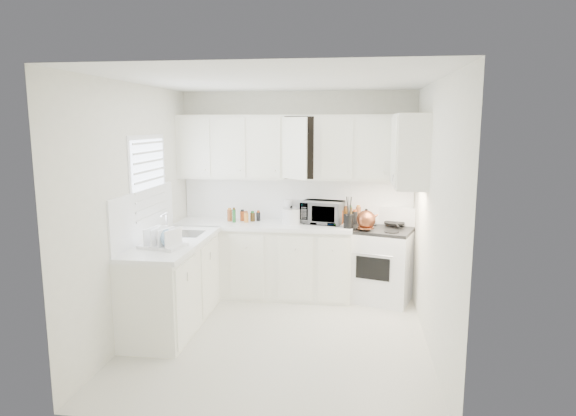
% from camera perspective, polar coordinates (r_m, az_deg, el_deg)
% --- Properties ---
extents(floor, '(3.20, 3.20, 0.00)m').
position_cam_1_polar(floor, '(5.37, -1.01, -14.53)').
color(floor, silver).
rests_on(floor, ground).
extents(ceiling, '(3.20, 3.20, 0.00)m').
position_cam_1_polar(ceiling, '(4.92, -1.10, 14.30)').
color(ceiling, white).
rests_on(ceiling, ground).
extents(wall_back, '(3.00, 0.00, 3.00)m').
position_cam_1_polar(wall_back, '(6.55, 1.03, 1.73)').
color(wall_back, white).
rests_on(wall_back, ground).
extents(wall_front, '(3.00, 0.00, 3.00)m').
position_cam_1_polar(wall_front, '(3.45, -5.04, -5.50)').
color(wall_front, white).
rests_on(wall_front, ground).
extents(wall_left, '(0.00, 3.20, 3.20)m').
position_cam_1_polar(wall_left, '(5.42, -16.95, -0.35)').
color(wall_left, white).
rests_on(wall_left, ground).
extents(wall_right, '(0.00, 3.20, 3.20)m').
position_cam_1_polar(wall_right, '(4.99, 16.23, -1.14)').
color(wall_right, white).
rests_on(wall_right, ground).
extents(window_blinds, '(0.06, 0.96, 1.06)m').
position_cam_1_polar(window_blinds, '(5.69, -15.44, 2.72)').
color(window_blinds, white).
rests_on(window_blinds, wall_left).
extents(lower_cabinets_back, '(2.22, 0.60, 0.90)m').
position_cam_1_polar(lower_cabinets_back, '(6.49, -2.73, -6.02)').
color(lower_cabinets_back, white).
rests_on(lower_cabinets_back, floor).
extents(lower_cabinets_left, '(0.60, 1.60, 0.90)m').
position_cam_1_polar(lower_cabinets_left, '(5.68, -12.91, -8.55)').
color(lower_cabinets_left, white).
rests_on(lower_cabinets_left, floor).
extents(countertop_back, '(2.24, 0.64, 0.05)m').
position_cam_1_polar(countertop_back, '(6.37, -2.78, -1.93)').
color(countertop_back, white).
rests_on(countertop_back, lower_cabinets_back).
extents(countertop_left, '(0.64, 1.62, 0.05)m').
position_cam_1_polar(countertop_left, '(5.55, -12.99, -3.89)').
color(countertop_left, white).
rests_on(countertop_left, lower_cabinets_left).
extents(backsplash_back, '(2.98, 0.02, 0.55)m').
position_cam_1_polar(backsplash_back, '(6.55, 1.02, 1.07)').
color(backsplash_back, white).
rests_on(backsplash_back, wall_back).
extents(backsplash_left, '(0.02, 1.60, 0.55)m').
position_cam_1_polar(backsplash_left, '(5.60, -15.98, -0.76)').
color(backsplash_left, white).
rests_on(backsplash_left, wall_left).
extents(upper_cabinets_back, '(3.00, 0.33, 0.80)m').
position_cam_1_polar(upper_cabinets_back, '(6.37, 0.87, 3.31)').
color(upper_cabinets_back, white).
rests_on(upper_cabinets_back, wall_back).
extents(upper_cabinets_right, '(0.33, 0.90, 0.80)m').
position_cam_1_polar(upper_cabinets_right, '(5.74, 13.49, 2.37)').
color(upper_cabinets_right, white).
rests_on(upper_cabinets_right, wall_right).
extents(sink, '(0.42, 0.38, 0.30)m').
position_cam_1_polar(sink, '(5.84, -11.85, -1.73)').
color(sink, gray).
rests_on(sink, countertop_left).
extents(stove, '(0.91, 0.82, 1.17)m').
position_cam_1_polar(stove, '(6.37, 10.35, -5.21)').
color(stove, white).
rests_on(stove, floor).
extents(tea_kettle, '(0.32, 0.28, 0.26)m').
position_cam_1_polar(tea_kettle, '(6.11, 8.87, -1.15)').
color(tea_kettle, brown).
rests_on(tea_kettle, stove).
extents(frying_pan, '(0.30, 0.46, 0.04)m').
position_cam_1_polar(frying_pan, '(6.46, 11.98, -1.61)').
color(frying_pan, black).
rests_on(frying_pan, stove).
extents(microwave, '(0.56, 0.38, 0.34)m').
position_cam_1_polar(microwave, '(6.33, 3.95, -0.21)').
color(microwave, gray).
rests_on(microwave, countertop_back).
extents(rice_cooker, '(0.29, 0.29, 0.23)m').
position_cam_1_polar(rice_cooker, '(6.29, 0.37, -0.77)').
color(rice_cooker, white).
rests_on(rice_cooker, countertop_back).
extents(paper_towel, '(0.12, 0.12, 0.27)m').
position_cam_1_polar(paper_towel, '(6.51, 0.04, -0.23)').
color(paper_towel, white).
rests_on(paper_towel, countertop_back).
extents(utensil_crock, '(0.14, 0.14, 0.39)m').
position_cam_1_polar(utensil_crock, '(6.07, 6.91, -0.44)').
color(utensil_crock, black).
rests_on(utensil_crock, countertop_back).
extents(dish_rack, '(0.48, 0.40, 0.23)m').
position_cam_1_polar(dish_rack, '(5.26, -14.12, -3.12)').
color(dish_rack, white).
rests_on(dish_rack, countertop_left).
extents(spice_left_0, '(0.06, 0.06, 0.13)m').
position_cam_1_polar(spice_left_0, '(6.57, -6.53, -0.82)').
color(spice_left_0, '#9E542B').
rests_on(spice_left_0, countertop_back).
extents(spice_left_1, '(0.06, 0.06, 0.13)m').
position_cam_1_polar(spice_left_1, '(6.47, -6.08, -0.98)').
color(spice_left_1, '#22682C').
rests_on(spice_left_1, countertop_back).
extents(spice_left_2, '(0.06, 0.06, 0.13)m').
position_cam_1_polar(spice_left_2, '(6.54, -5.26, -0.85)').
color(spice_left_2, '#B84A18').
rests_on(spice_left_2, countertop_back).
extents(spice_left_3, '(0.06, 0.06, 0.13)m').
position_cam_1_polar(spice_left_3, '(6.44, -4.78, -1.01)').
color(spice_left_3, orange).
rests_on(spice_left_3, countertop_back).
extents(spice_left_4, '(0.06, 0.06, 0.13)m').
position_cam_1_polar(spice_left_4, '(6.51, -3.97, -0.89)').
color(spice_left_4, '#4E3816').
rests_on(spice_left_4, countertop_back).
extents(spice_left_5, '(0.06, 0.06, 0.13)m').
position_cam_1_polar(spice_left_5, '(6.41, -3.47, -1.05)').
color(spice_left_5, black).
rests_on(spice_left_5, countertop_back).
extents(sauce_right_0, '(0.06, 0.06, 0.19)m').
position_cam_1_polar(sauce_right_0, '(6.42, 6.04, -0.80)').
color(sauce_right_0, '#B84A18').
rests_on(sauce_right_0, countertop_back).
extents(sauce_right_1, '(0.06, 0.06, 0.19)m').
position_cam_1_polar(sauce_right_1, '(6.36, 6.52, -0.91)').
color(sauce_right_1, orange).
rests_on(sauce_right_1, countertop_back).
extents(sauce_right_2, '(0.06, 0.06, 0.19)m').
position_cam_1_polar(sauce_right_2, '(6.41, 7.02, -0.82)').
color(sauce_right_2, '#4E3816').
rests_on(sauce_right_2, countertop_back).
extents(sauce_right_3, '(0.06, 0.06, 0.19)m').
position_cam_1_polar(sauce_right_3, '(6.36, 7.51, -0.93)').
color(sauce_right_3, black).
rests_on(sauce_right_3, countertop_back).
extents(sauce_right_4, '(0.06, 0.06, 0.19)m').
position_cam_1_polar(sauce_right_4, '(6.41, 8.00, -0.84)').
color(sauce_right_4, '#9E542B').
rests_on(sauce_right_4, countertop_back).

